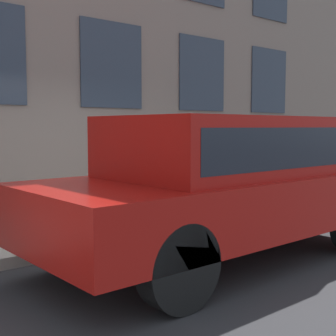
# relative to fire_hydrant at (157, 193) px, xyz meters

# --- Properties ---
(ground_plane) EXTENTS (80.00, 80.00, 0.00)m
(ground_plane) POSITION_rel_fire_hydrant_xyz_m (-0.43, 0.48, -0.57)
(ground_plane) COLOR #2D2D30
(sidewalk) EXTENTS (2.72, 60.00, 0.14)m
(sidewalk) POSITION_rel_fire_hydrant_xyz_m (0.93, 0.48, -0.50)
(sidewalk) COLOR #A8A093
(sidewalk) RESTS_ON ground_plane
(fire_hydrant) EXTENTS (0.35, 0.46, 0.85)m
(fire_hydrant) POSITION_rel_fire_hydrant_xyz_m (0.00, 0.00, 0.00)
(fire_hydrant) COLOR gray
(fire_hydrant) RESTS_ON sidewalk
(person) EXTENTS (0.38, 0.25, 1.57)m
(person) POSITION_rel_fire_hydrant_xyz_m (0.12, -0.52, 0.51)
(person) COLOR #726651
(person) RESTS_ON sidewalk
(parked_truck_red_near) EXTENTS (1.88, 4.72, 1.67)m
(parked_truck_red_near) POSITION_rel_fire_hydrant_xyz_m (-1.68, 0.29, 0.40)
(parked_truck_red_near) COLOR black
(parked_truck_red_near) RESTS_ON ground_plane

